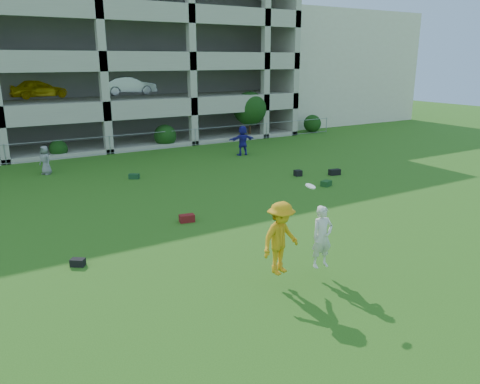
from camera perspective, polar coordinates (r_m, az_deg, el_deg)
ground at (r=14.34m, az=6.68°, el=-8.15°), size 100.00×100.00×0.00m
stucco_building at (r=49.35m, az=8.10°, el=14.77°), size 16.00×14.00×10.00m
bystander_c at (r=26.42m, az=-22.66°, el=3.60°), size 0.77×0.88×1.51m
bystander_d at (r=29.39m, az=0.31°, el=6.30°), size 1.75×0.66×1.85m
bag_red_a at (r=17.44m, az=-6.49°, el=-3.20°), size 0.59×0.39×0.28m
bag_black_b at (r=14.56m, az=-19.16°, el=-8.10°), size 0.47×0.44×0.22m
bag_green_c at (r=22.59m, az=10.46°, el=1.04°), size 0.58×0.49×0.26m
crate_d at (r=24.35m, az=7.08°, el=2.31°), size 0.40×0.40×0.30m
bag_black_e at (r=24.86m, az=11.45°, el=2.39°), size 0.64×0.40×0.30m
bag_green_g at (r=24.19m, az=-12.79°, el=1.88°), size 0.58×0.54×0.25m
frisbee_contest at (r=12.35m, az=6.03°, el=-5.57°), size 2.30×1.00×2.42m
parking_garage at (r=38.82m, az=-19.93°, el=15.26°), size 30.00×14.00×12.00m
fence at (r=30.81m, az=-15.58°, el=5.57°), size 36.06×0.06×1.20m
shrub_row at (r=32.84m, az=-8.28°, el=8.18°), size 34.38×2.52×3.50m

